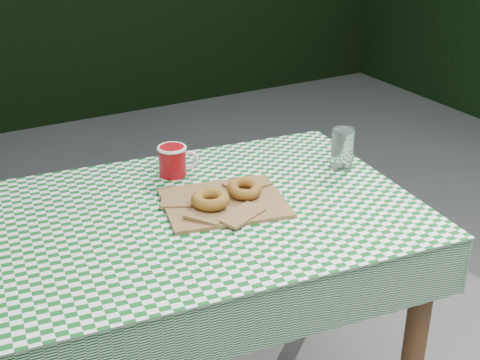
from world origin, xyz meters
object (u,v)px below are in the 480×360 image
drinking_glass (342,148)px  table (199,333)px  coffee_mug (172,161)px  paper_bag (224,201)px

drinking_glass → table: bearing=-175.0°
drinking_glass → coffee_mug: bearing=157.7°
table → coffee_mug: bearing=86.2°
paper_bag → drinking_glass: bearing=6.3°
paper_bag → drinking_glass: size_ratio=2.62×
coffee_mug → drinking_glass: drinking_glass is taller
paper_bag → drinking_glass: drinking_glass is taller
table → paper_bag: (0.08, -0.00, 0.39)m
table → coffee_mug: coffee_mug is taller
table → drinking_glass: drinking_glass is taller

